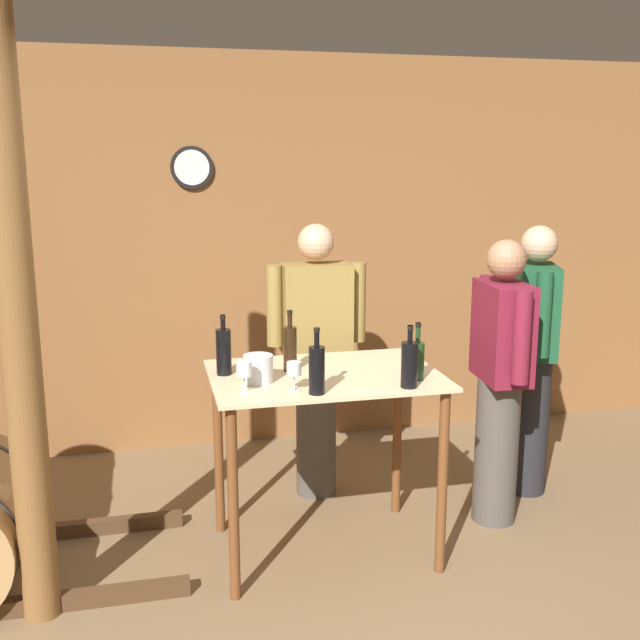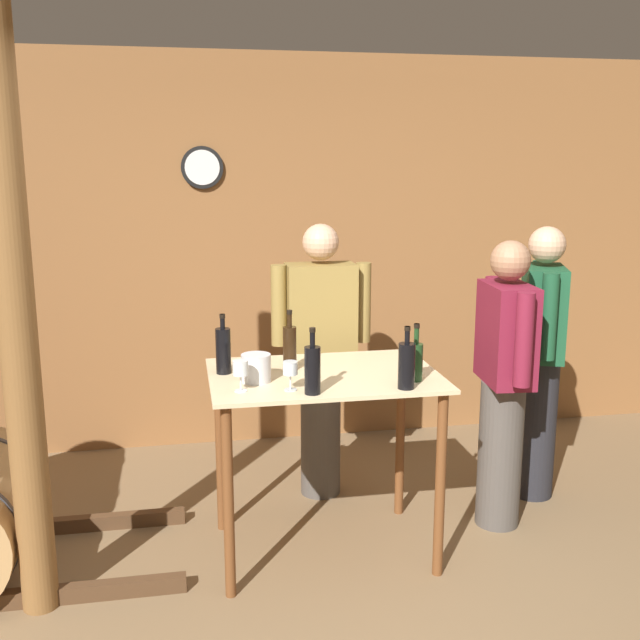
{
  "view_description": "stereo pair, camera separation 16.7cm",
  "coord_description": "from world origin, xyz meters",
  "px_view_note": "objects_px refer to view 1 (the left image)",
  "views": [
    {
      "loc": [
        -0.96,
        -2.57,
        2.0
      ],
      "look_at": [
        -0.11,
        1.0,
        1.21
      ],
      "focal_mm": 42.0,
      "sensor_mm": 36.0,
      "label": 1
    },
    {
      "loc": [
        -0.79,
        -2.61,
        2.0
      ],
      "look_at": [
        -0.11,
        1.0,
        1.21
      ],
      "focal_mm": 42.0,
      "sensor_mm": 36.0,
      "label": 2
    }
  ],
  "objects_px": {
    "person_visitor_bearded": "(532,355)",
    "wine_glass_near_left": "(244,370)",
    "wine_bottle_right": "(409,364)",
    "wine_bottle_left": "(290,347)",
    "person_visitor_with_scarf": "(500,377)",
    "wine_bottle_far_right": "(417,359)",
    "wooden_post": "(18,320)",
    "wine_glass_near_center": "(294,370)",
    "wine_bottle_far_left": "(224,351)",
    "ice_bucket": "(258,369)",
    "person_host": "(317,355)",
    "wine_bottle_center": "(317,369)"
  },
  "relations": [
    {
      "from": "person_visitor_bearded",
      "to": "wine_bottle_left",
      "type": "bearing_deg",
      "value": -167.7
    },
    {
      "from": "wine_bottle_right",
      "to": "ice_bucket",
      "type": "distance_m",
      "value": 0.71
    },
    {
      "from": "wine_bottle_right",
      "to": "wine_bottle_center",
      "type": "bearing_deg",
      "value": 179.75
    },
    {
      "from": "wine_bottle_far_right",
      "to": "person_visitor_bearded",
      "type": "height_order",
      "value": "person_visitor_bearded"
    },
    {
      "from": "wine_bottle_right",
      "to": "wine_glass_near_center",
      "type": "height_order",
      "value": "wine_bottle_right"
    },
    {
      "from": "person_visitor_bearded",
      "to": "wine_bottle_center",
      "type": "bearing_deg",
      "value": -153.74
    },
    {
      "from": "wooden_post",
      "to": "wine_bottle_far_left",
      "type": "height_order",
      "value": "wooden_post"
    },
    {
      "from": "wine_bottle_left",
      "to": "wine_bottle_right",
      "type": "relative_size",
      "value": 1.05
    },
    {
      "from": "wine_bottle_center",
      "to": "wine_bottle_right",
      "type": "height_order",
      "value": "wine_bottle_center"
    },
    {
      "from": "wine_bottle_right",
      "to": "wooden_post",
      "type": "bearing_deg",
      "value": 178.0
    },
    {
      "from": "wine_bottle_far_left",
      "to": "ice_bucket",
      "type": "distance_m",
      "value": 0.23
    },
    {
      "from": "person_visitor_with_scarf",
      "to": "wine_glass_near_left",
      "type": "bearing_deg",
      "value": -167.21
    },
    {
      "from": "person_visitor_with_scarf",
      "to": "person_host",
      "type": "bearing_deg",
      "value": 147.19
    },
    {
      "from": "wine_bottle_center",
      "to": "ice_bucket",
      "type": "xyz_separation_m",
      "value": [
        -0.23,
        0.24,
        -0.05
      ]
    },
    {
      "from": "wine_bottle_left",
      "to": "ice_bucket",
      "type": "distance_m",
      "value": 0.25
    },
    {
      "from": "wooden_post",
      "to": "wine_glass_near_center",
      "type": "height_order",
      "value": "wooden_post"
    },
    {
      "from": "wine_glass_near_left",
      "to": "person_visitor_bearded",
      "type": "bearing_deg",
      "value": 19.44
    },
    {
      "from": "wine_glass_near_left",
      "to": "wine_bottle_left",
      "type": "bearing_deg",
      "value": 48.06
    },
    {
      "from": "wine_bottle_far_left",
      "to": "wine_glass_near_left",
      "type": "relative_size",
      "value": 2.07
    },
    {
      "from": "ice_bucket",
      "to": "person_visitor_bearded",
      "type": "relative_size",
      "value": 0.09
    },
    {
      "from": "wooden_post",
      "to": "wine_glass_near_center",
      "type": "xyz_separation_m",
      "value": [
        1.16,
        0.01,
        -0.29
      ]
    },
    {
      "from": "wooden_post",
      "to": "wine_bottle_far_left",
      "type": "relative_size",
      "value": 9.01
    },
    {
      "from": "wine_bottle_far_left",
      "to": "wine_bottle_far_right",
      "type": "height_order",
      "value": "wine_bottle_far_left"
    },
    {
      "from": "wine_bottle_far_right",
      "to": "wine_glass_near_center",
      "type": "relative_size",
      "value": 2.05
    },
    {
      "from": "person_visitor_with_scarf",
      "to": "person_visitor_bearded",
      "type": "bearing_deg",
      "value": 40.47
    },
    {
      "from": "wine_bottle_far_left",
      "to": "ice_bucket",
      "type": "relative_size",
      "value": 2.11
    },
    {
      "from": "wine_bottle_center",
      "to": "wine_bottle_far_right",
      "type": "xyz_separation_m",
      "value": [
        0.52,
        0.11,
        -0.01
      ]
    },
    {
      "from": "wine_glass_near_left",
      "to": "person_host",
      "type": "bearing_deg",
      "value": 58.76
    },
    {
      "from": "ice_bucket",
      "to": "person_visitor_with_scarf",
      "type": "distance_m",
      "value": 1.38
    },
    {
      "from": "wine_bottle_far_left",
      "to": "person_host",
      "type": "height_order",
      "value": "person_host"
    },
    {
      "from": "wooden_post",
      "to": "wine_bottle_right",
      "type": "height_order",
      "value": "wooden_post"
    },
    {
      "from": "wine_bottle_left",
      "to": "person_host",
      "type": "distance_m",
      "value": 0.69
    },
    {
      "from": "wine_bottle_far_left",
      "to": "wine_glass_near_center",
      "type": "xyz_separation_m",
      "value": [
        0.28,
        -0.34,
        -0.02
      ]
    },
    {
      "from": "wooden_post",
      "to": "wine_glass_near_left",
      "type": "bearing_deg",
      "value": 2.44
    },
    {
      "from": "wine_glass_near_left",
      "to": "person_host",
      "type": "height_order",
      "value": "person_host"
    },
    {
      "from": "wine_bottle_right",
      "to": "wine_bottle_left",
      "type": "bearing_deg",
      "value": 140.4
    },
    {
      "from": "wine_bottle_left",
      "to": "wine_bottle_center",
      "type": "height_order",
      "value": "wine_bottle_left"
    },
    {
      "from": "wine_bottle_left",
      "to": "wine_bottle_far_right",
      "type": "relative_size",
      "value": 1.1
    },
    {
      "from": "wine_bottle_far_right",
      "to": "wine_glass_near_left",
      "type": "bearing_deg",
      "value": -179.35
    },
    {
      "from": "wine_bottle_far_left",
      "to": "person_visitor_with_scarf",
      "type": "xyz_separation_m",
      "value": [
        1.5,
        0.02,
        -0.24
      ]
    },
    {
      "from": "wine_bottle_center",
      "to": "person_visitor_bearded",
      "type": "bearing_deg",
      "value": 26.26
    },
    {
      "from": "wine_bottle_right",
      "to": "wine_glass_near_left",
      "type": "distance_m",
      "value": 0.76
    },
    {
      "from": "wine_glass_near_left",
      "to": "wine_glass_near_center",
      "type": "bearing_deg",
      "value": -6.93
    },
    {
      "from": "wine_bottle_left",
      "to": "wine_bottle_far_left",
      "type": "bearing_deg",
      "value": 178.46
    },
    {
      "from": "wine_bottle_left",
      "to": "person_host",
      "type": "relative_size",
      "value": 0.19
    },
    {
      "from": "wine_bottle_left",
      "to": "person_host",
      "type": "height_order",
      "value": "person_host"
    },
    {
      "from": "person_visitor_bearded",
      "to": "wine_glass_near_left",
      "type": "bearing_deg",
      "value": -160.56
    },
    {
      "from": "wine_bottle_right",
      "to": "person_visitor_with_scarf",
      "type": "relative_size",
      "value": 0.19
    },
    {
      "from": "person_visitor_with_scarf",
      "to": "wine_bottle_far_right",
      "type": "bearing_deg",
      "value": -152.27
    },
    {
      "from": "wine_bottle_far_right",
      "to": "wine_glass_near_left",
      "type": "distance_m",
      "value": 0.84
    }
  ]
}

